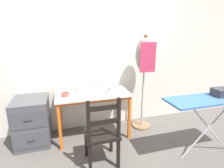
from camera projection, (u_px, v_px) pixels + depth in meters
ground_plane at (98, 145)px, 2.57m from camera, size 14.00×14.00×0.00m
wall_back at (88, 53)px, 2.80m from camera, size 10.00×0.05×2.55m
sewing_table at (93, 99)px, 2.64m from camera, size 1.09×0.56×0.72m
sewing_machine at (92, 83)px, 2.70m from camera, size 0.41×0.17×0.29m
fabric_bowl at (65, 94)px, 2.46m from camera, size 0.11×0.11×0.06m
scissors at (122, 93)px, 2.63m from camera, size 0.13×0.10×0.01m
thread_spool_near_machine at (108, 91)px, 2.66m from camera, size 0.03×0.03×0.03m
thread_spool_mid_table at (109, 89)px, 2.76m from camera, size 0.03×0.03×0.04m
wooden_chair at (102, 134)px, 2.09m from camera, size 0.40×0.38×0.91m
filing_cabinet at (33, 121)px, 2.54m from camera, size 0.47×0.53×0.69m
dress_form at (144, 61)px, 2.77m from camera, size 0.32×0.32×1.57m
ironing_board at (213, 101)px, 2.17m from camera, size 1.24×0.37×0.82m
storage_box at (222, 92)px, 2.21m from camera, size 0.22×0.17×0.10m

